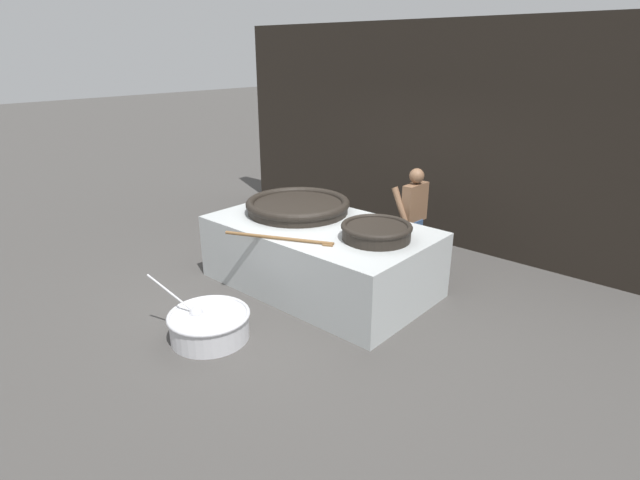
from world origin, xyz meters
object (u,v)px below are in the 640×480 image
object	(u,v)px
giant_wok_near	(298,205)
giant_wok_far	(376,231)
prep_bowl_vegetables	(209,324)
cook	(413,216)

from	to	relation	value
giant_wok_near	giant_wok_far	world-z (taller)	giant_wok_far
giant_wok_far	prep_bowl_vegetables	bearing A→B (deg)	-115.84
prep_bowl_vegetables	giant_wok_near	bearing A→B (deg)	105.20
giant_wok_near	cook	size ratio (longest dim) A/B	0.97
cook	prep_bowl_vegetables	bearing A→B (deg)	80.46
giant_wok_near	cook	xyz separation A→B (m)	(1.19, 1.10, -0.17)
giant_wok_far	cook	bearing A→B (deg)	100.99
giant_wok_near	cook	world-z (taller)	cook
cook	prep_bowl_vegetables	xyz separation A→B (m)	(-0.65, -3.09, -0.63)
giant_wok_near	giant_wok_far	size ratio (longest dim) A/B	1.69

